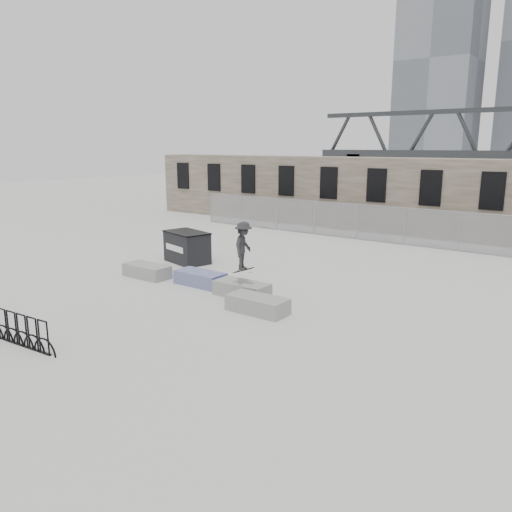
{
  "coord_description": "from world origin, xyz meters",
  "views": [
    {
      "loc": [
        11.92,
        -13.35,
        5.23
      ],
      "look_at": [
        1.45,
        0.88,
        1.3
      ],
      "focal_mm": 35.0,
      "sensor_mm": 36.0,
      "label": 1
    }
  ],
  "objects_px": {
    "planter_center_right": "(242,289)",
    "planter_offset": "(257,304)",
    "planter_center_left": "(200,278)",
    "skateboarder": "(243,246)",
    "bike_rack": "(2,325)",
    "planter_far_left": "(147,270)",
    "dumpster": "(187,247)"
  },
  "relations": [
    {
      "from": "planter_center_left",
      "to": "skateboarder",
      "type": "relative_size",
      "value": 1.09
    },
    {
      "from": "planter_center_right",
      "to": "planter_offset",
      "type": "relative_size",
      "value": 1.0
    },
    {
      "from": "planter_far_left",
      "to": "dumpster",
      "type": "xyz_separation_m",
      "value": [
        -0.53,
        2.89,
        0.43
      ]
    },
    {
      "from": "planter_far_left",
      "to": "dumpster",
      "type": "height_order",
      "value": "dumpster"
    },
    {
      "from": "planter_offset",
      "to": "bike_rack",
      "type": "distance_m",
      "value": 7.36
    },
    {
      "from": "planter_center_right",
      "to": "bike_rack",
      "type": "distance_m",
      "value": 7.61
    },
    {
      "from": "planter_offset",
      "to": "dumpster",
      "type": "distance_m",
      "value": 7.7
    },
    {
      "from": "skateboarder",
      "to": "planter_far_left",
      "type": "bearing_deg",
      "value": 73.54
    },
    {
      "from": "planter_offset",
      "to": "skateboarder",
      "type": "relative_size",
      "value": 1.09
    },
    {
      "from": "skateboarder",
      "to": "planter_center_left",
      "type": "bearing_deg",
      "value": 64.56
    },
    {
      "from": "planter_center_right",
      "to": "dumpster",
      "type": "distance_m",
      "value": 5.91
    },
    {
      "from": "planter_center_left",
      "to": "bike_rack",
      "type": "xyz_separation_m",
      "value": [
        -0.6,
        -7.29,
        0.15
      ]
    },
    {
      "from": "planter_center_right",
      "to": "planter_far_left",
      "type": "bearing_deg",
      "value": -177.55
    },
    {
      "from": "planter_far_left",
      "to": "planter_center_right",
      "type": "bearing_deg",
      "value": 2.45
    },
    {
      "from": "dumpster",
      "to": "bike_rack",
      "type": "height_order",
      "value": "dumpster"
    },
    {
      "from": "planter_center_left",
      "to": "bike_rack",
      "type": "relative_size",
      "value": 0.45
    },
    {
      "from": "planter_center_right",
      "to": "dumpster",
      "type": "relative_size",
      "value": 0.82
    },
    {
      "from": "planter_far_left",
      "to": "planter_center_right",
      "type": "distance_m",
      "value": 4.73
    },
    {
      "from": "planter_center_left",
      "to": "dumpster",
      "type": "xyz_separation_m",
      "value": [
        -3.06,
        2.46,
        0.43
      ]
    },
    {
      "from": "bike_rack",
      "to": "planter_center_left",
      "type": "bearing_deg",
      "value": 85.29
    },
    {
      "from": "planter_center_right",
      "to": "dumpster",
      "type": "xyz_separation_m",
      "value": [
        -5.25,
        2.68,
        0.43
      ]
    },
    {
      "from": "planter_offset",
      "to": "skateboarder",
      "type": "bearing_deg",
      "value": 143.54
    },
    {
      "from": "planter_far_left",
      "to": "planter_center_right",
      "type": "height_order",
      "value": "same"
    },
    {
      "from": "planter_far_left",
      "to": "bike_rack",
      "type": "height_order",
      "value": "bike_rack"
    },
    {
      "from": "planter_offset",
      "to": "planter_center_left",
      "type": "bearing_deg",
      "value": 160.62
    },
    {
      "from": "planter_far_left",
      "to": "planter_center_right",
      "type": "relative_size",
      "value": 1.0
    },
    {
      "from": "planter_far_left",
      "to": "planter_offset",
      "type": "height_order",
      "value": "same"
    },
    {
      "from": "bike_rack",
      "to": "skateboarder",
      "type": "distance_m",
      "value": 7.7
    },
    {
      "from": "planter_center_left",
      "to": "dumpster",
      "type": "relative_size",
      "value": 0.82
    },
    {
      "from": "planter_center_left",
      "to": "dumpster",
      "type": "distance_m",
      "value": 3.96
    },
    {
      "from": "planter_far_left",
      "to": "planter_center_left",
      "type": "relative_size",
      "value": 1.0
    },
    {
      "from": "planter_far_left",
      "to": "skateboarder",
      "type": "bearing_deg",
      "value": 1.19
    }
  ]
}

